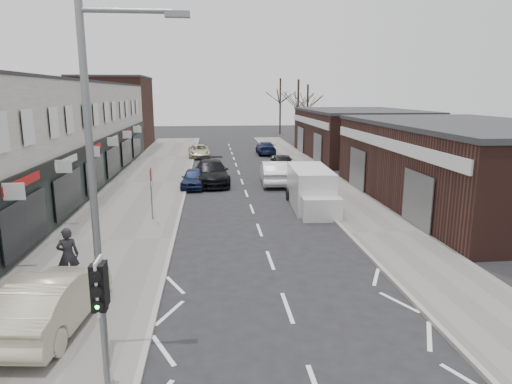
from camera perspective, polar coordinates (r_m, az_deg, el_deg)
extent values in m
plane|color=black|center=(12.49, 5.51, -18.27)|extent=(160.00, 160.00, 0.00)
cube|color=slate|center=(33.45, -13.37, 1.15)|extent=(5.50, 64.00, 0.12)
cube|color=slate|center=(34.07, 7.94, 1.57)|extent=(3.50, 64.00, 0.12)
cube|color=beige|center=(32.22, -26.32, 6.08)|extent=(8.00, 41.00, 7.10)
cube|color=#41241B|center=(56.73, -17.37, 9.40)|extent=(8.00, 10.00, 8.00)
cube|color=#3A1F1A|center=(28.88, 25.04, 3.01)|extent=(10.00, 18.00, 4.50)
cube|color=#3A1F1A|center=(47.07, 12.67, 7.03)|extent=(10.00, 16.00, 4.50)
cylinder|color=slate|center=(10.00, -18.50, -16.54)|extent=(0.12, 0.12, 3.00)
cube|color=silver|center=(9.55, -18.94, -11.00)|extent=(0.05, 0.55, 1.10)
cube|color=black|center=(9.45, -19.10, -11.28)|extent=(0.28, 0.22, 0.95)
sphere|color=#0CE533|center=(9.46, -19.14, -13.24)|extent=(0.18, 0.18, 0.18)
cube|color=black|center=(9.66, -18.78, -10.72)|extent=(0.26, 0.20, 0.90)
cylinder|color=slate|center=(10.30, -19.63, -0.87)|extent=(0.16, 0.16, 8.00)
cylinder|color=slate|center=(9.99, -15.94, 20.95)|extent=(1.80, 0.10, 0.10)
cube|color=slate|center=(9.87, -9.80, 21.05)|extent=(0.50, 0.22, 0.12)
cylinder|color=slate|center=(23.27, -12.94, -0.34)|extent=(0.07, 0.07, 2.50)
cube|color=white|center=(23.15, -12.89, 1.11)|extent=(0.04, 0.45, 0.25)
cube|color=silver|center=(25.86, 6.75, 0.57)|extent=(2.25, 4.99, 2.24)
cube|color=silver|center=(23.25, 8.22, -2.16)|extent=(2.01, 0.94, 1.18)
cylinder|color=black|center=(24.21, 5.46, -2.02)|extent=(0.23, 0.75, 0.75)
cylinder|color=black|center=(24.62, 9.63, -1.90)|extent=(0.23, 0.75, 0.75)
cylinder|color=black|center=(27.49, 4.10, -0.26)|extent=(0.23, 0.75, 0.75)
cylinder|color=black|center=(27.85, 7.80, -0.18)|extent=(0.23, 0.75, 0.75)
imported|color=#B4AD90|center=(13.72, -24.06, -12.22)|extent=(2.14, 4.85, 1.55)
imported|color=black|center=(16.49, -22.45, -7.31)|extent=(0.78, 0.61, 1.89)
imported|color=#131C3B|center=(31.26, -7.76, 1.72)|extent=(1.83, 3.96, 1.31)
imported|color=black|center=(32.41, -5.58, 2.45)|extent=(2.61, 5.80, 1.65)
imported|color=#C1B99A|center=(46.03, -7.12, 5.09)|extent=(2.33, 4.63, 1.26)
imported|color=silver|center=(32.23, 2.28, 2.44)|extent=(2.02, 5.08, 1.64)
imported|color=black|center=(37.11, 3.26, 3.66)|extent=(2.22, 4.67, 1.54)
imported|color=#121A3B|center=(48.06, 1.21, 5.52)|extent=(1.91, 4.59, 1.32)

